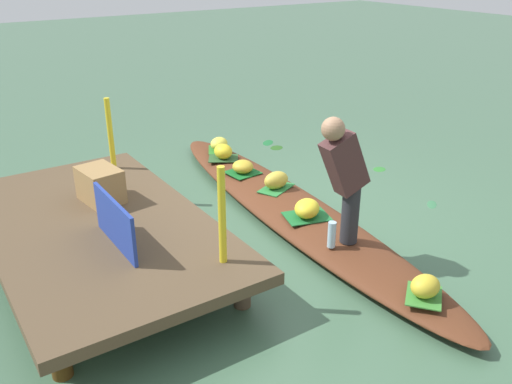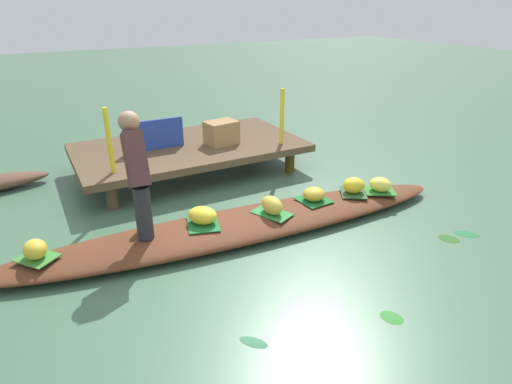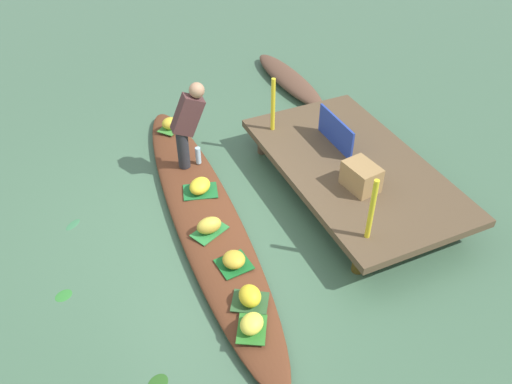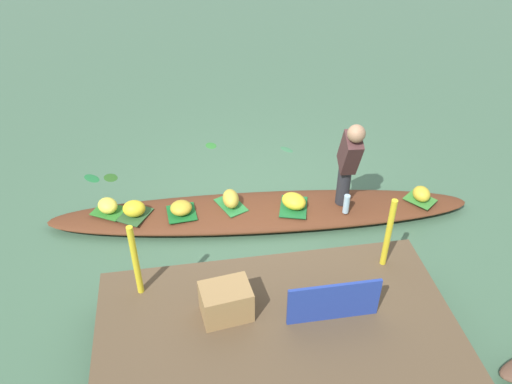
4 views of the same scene
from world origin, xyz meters
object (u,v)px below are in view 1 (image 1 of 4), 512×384
object	(u,v)px
banana_bunch_1	(223,151)
banana_bunch_5	(219,144)
banana_bunch_4	(307,208)
banana_bunch_0	(276,180)
produce_crate	(100,185)
market_banner	(115,223)
water_bottle	(332,235)
banana_bunch_2	(243,167)
vendor_person	(345,173)
vendor_boat	(290,209)
banana_bunch_3	(425,286)

from	to	relation	value
banana_bunch_1	banana_bunch_5	bearing A→B (deg)	-21.04
banana_bunch_4	banana_bunch_0	bearing A→B (deg)	-11.85
banana_bunch_0	produce_crate	bearing A→B (deg)	82.12
banana_bunch_0	market_banner	xyz separation A→B (m)	(-0.67, 2.09, 0.34)
banana_bunch_5	water_bottle	world-z (taller)	water_bottle
produce_crate	water_bottle	bearing A→B (deg)	-136.29
banana_bunch_2	vendor_person	world-z (taller)	vendor_person
vendor_person	market_banner	bearing A→B (deg)	69.56
banana_bunch_2	water_bottle	bearing A→B (deg)	171.50
banana_bunch_4	market_banner	bearing A→B (deg)	87.48
banana_bunch_0	banana_bunch_4	distance (m)	0.77
produce_crate	vendor_person	bearing A→B (deg)	-134.51
banana_bunch_0	water_bottle	bearing A→B (deg)	165.38
vendor_boat	banana_bunch_0	distance (m)	0.42
vendor_boat	produce_crate	bearing A→B (deg)	75.43
vendor_boat	banana_bunch_4	world-z (taller)	banana_bunch_4
banana_bunch_4	produce_crate	distance (m)	2.03
banana_bunch_2	banana_bunch_5	xyz separation A→B (m)	(0.87, -0.17, 0.01)
market_banner	produce_crate	size ratio (longest dim) A/B	1.89
banana_bunch_2	produce_crate	world-z (taller)	produce_crate
vendor_boat	banana_bunch_4	bearing A→B (deg)	172.29
water_bottle	banana_bunch_1	bearing A→B (deg)	-7.83
vendor_boat	banana_bunch_5	xyz separation A→B (m)	(1.84, -0.19, 0.18)
vendor_boat	banana_bunch_0	xyz separation A→B (m)	(0.37, -0.07, 0.19)
vendor_boat	water_bottle	size ratio (longest dim) A/B	20.95
water_bottle	market_banner	bearing A→B (deg)	68.54
banana_bunch_0	banana_bunch_2	xyz separation A→B (m)	(0.61, 0.06, -0.02)
market_banner	banana_bunch_2	bearing A→B (deg)	-58.07
banana_bunch_4	market_banner	xyz separation A→B (m)	(0.08, 1.93, 0.35)
banana_bunch_5	banana_bunch_2	bearing A→B (deg)	168.66
vendor_boat	banana_bunch_1	xyz separation A→B (m)	(1.53, -0.07, 0.19)
banana_bunch_4	water_bottle	distance (m)	0.63
banana_bunch_1	vendor_person	xyz separation A→B (m)	(-2.51, 0.24, 0.59)
banana_bunch_5	produce_crate	world-z (taller)	produce_crate
banana_bunch_2	banana_bunch_1	bearing A→B (deg)	-5.45
banana_bunch_5	water_bottle	xyz separation A→B (m)	(-2.82, 0.47, 0.03)
water_bottle	produce_crate	bearing A→B (deg)	43.71
banana_bunch_0	water_bottle	size ratio (longest dim) A/B	1.22
banana_bunch_1	banana_bunch_2	bearing A→B (deg)	174.55
banana_bunch_5	market_banner	world-z (taller)	market_banner
vendor_boat	banana_bunch_5	distance (m)	1.86
banana_bunch_2	vendor_boat	bearing A→B (deg)	179.14
vendor_boat	produce_crate	size ratio (longest dim) A/B	11.79
banana_bunch_3	market_banner	distance (m)	2.50
vendor_boat	banana_bunch_3	world-z (taller)	banana_bunch_3
banana_bunch_0	vendor_person	world-z (taller)	vendor_person
banana_bunch_2	vendor_person	size ratio (longest dim) A/B	0.21
vendor_boat	market_banner	distance (m)	2.10
banana_bunch_0	banana_bunch_4	world-z (taller)	banana_bunch_0
produce_crate	banana_bunch_2	bearing A→B (deg)	-79.38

